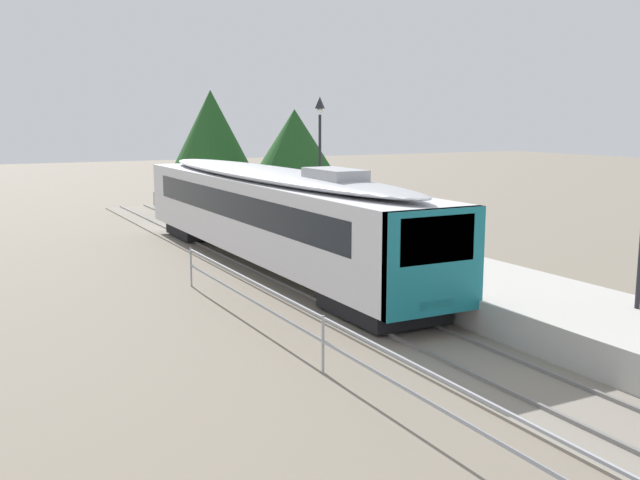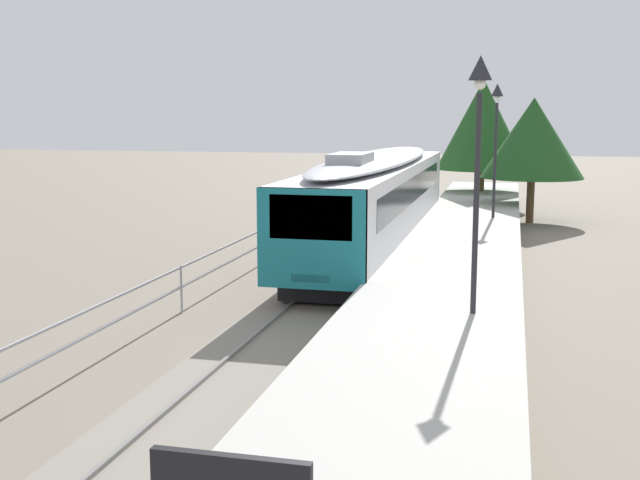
% 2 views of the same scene
% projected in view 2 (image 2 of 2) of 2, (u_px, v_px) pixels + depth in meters
% --- Properties ---
extents(ground_plane, '(160.00, 160.00, 0.00)m').
position_uv_depth(ground_plane, '(207.00, 305.00, 21.31)').
color(ground_plane, slate).
extents(track_rails, '(3.20, 60.00, 0.14)m').
position_uv_depth(track_rails, '(315.00, 310.00, 20.61)').
color(track_rails, gray).
rests_on(track_rails, ground).
extents(commuter_train, '(2.82, 19.91, 3.74)m').
position_uv_depth(commuter_train, '(377.00, 194.00, 29.23)').
color(commuter_train, silver).
rests_on(commuter_train, track_rails).
extents(station_platform, '(3.90, 60.00, 0.90)m').
position_uv_depth(station_platform, '(442.00, 301.00, 19.78)').
color(station_platform, '#B7B5AD').
rests_on(station_platform, ground).
extents(platform_lamp_mid_platform, '(0.34, 0.34, 5.35)m').
position_uv_depth(platform_lamp_mid_platform, '(478.00, 136.00, 16.23)').
color(platform_lamp_mid_platform, '#232328').
rests_on(platform_lamp_mid_platform, station_platform).
extents(platform_lamp_far_end, '(0.34, 0.34, 5.35)m').
position_uv_depth(platform_lamp_far_end, '(496.00, 125.00, 31.63)').
color(platform_lamp_far_end, '#232328').
rests_on(platform_lamp_far_end, station_platform).
extents(tree_behind_carpark, '(4.92, 4.92, 6.90)m').
position_uv_depth(tree_behind_carpark, '(483.00, 124.00, 42.50)').
color(tree_behind_carpark, brown).
rests_on(tree_behind_carpark, ground).
extents(tree_behind_station_far, '(4.77, 4.77, 5.81)m').
position_uv_depth(tree_behind_station_far, '(533.00, 138.00, 36.85)').
color(tree_behind_station_far, brown).
rests_on(tree_behind_station_far, ground).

